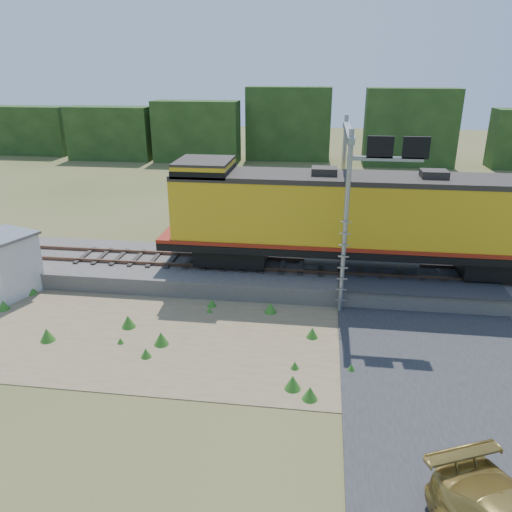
# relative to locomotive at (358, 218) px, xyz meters

# --- Properties ---
(ground) EXTENTS (140.00, 140.00, 0.00)m
(ground) POSITION_rel_locomotive_xyz_m (-4.24, -6.00, -3.32)
(ground) COLOR #475123
(ground) RESTS_ON ground
(ballast) EXTENTS (70.00, 5.00, 0.80)m
(ballast) POSITION_rel_locomotive_xyz_m (-4.24, 0.00, -2.92)
(ballast) COLOR slate
(ballast) RESTS_ON ground
(rails) EXTENTS (70.00, 1.54, 0.16)m
(rails) POSITION_rel_locomotive_xyz_m (-4.24, 0.00, -2.44)
(rails) COLOR brown
(rails) RESTS_ON ballast
(dirt_shoulder) EXTENTS (26.00, 8.00, 0.03)m
(dirt_shoulder) POSITION_rel_locomotive_xyz_m (-6.24, -5.50, -3.31)
(dirt_shoulder) COLOR #8C7754
(dirt_shoulder) RESTS_ON ground
(road) EXTENTS (7.00, 66.00, 0.86)m
(road) POSITION_rel_locomotive_xyz_m (2.76, -5.26, -3.24)
(road) COLOR #38383A
(road) RESTS_ON ground
(tree_line_north) EXTENTS (130.00, 3.00, 6.50)m
(tree_line_north) POSITION_rel_locomotive_xyz_m (-4.24, 32.00, -0.25)
(tree_line_north) COLOR #1B3413
(tree_line_north) RESTS_ON ground
(weed_clumps) EXTENTS (15.00, 6.20, 0.56)m
(weed_clumps) POSITION_rel_locomotive_xyz_m (-7.74, -5.90, -3.32)
(weed_clumps) COLOR #357521
(weed_clumps) RESTS_ON ground
(locomotive) EXTENTS (18.57, 2.83, 4.79)m
(locomotive) POSITION_rel_locomotive_xyz_m (0.00, 0.00, 0.00)
(locomotive) COLOR black
(locomotive) RESTS_ON rails
(shed) EXTENTS (2.99, 2.99, 2.80)m
(shed) POSITION_rel_locomotive_xyz_m (-15.50, -2.95, -1.91)
(shed) COLOR silver
(shed) RESTS_ON ground
(signal_gantry) EXTENTS (2.98, 6.20, 7.53)m
(signal_gantry) POSITION_rel_locomotive_xyz_m (-0.27, -0.68, 2.29)
(signal_gantry) COLOR gray
(signal_gantry) RESTS_ON ground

